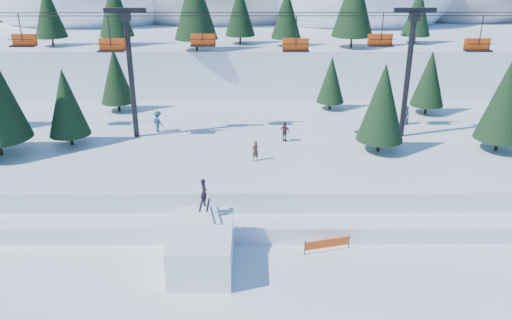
{
  "coord_description": "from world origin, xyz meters",
  "views": [
    {
      "loc": [
        0.77,
        -21.23,
        16.21
      ],
      "look_at": [
        0.88,
        6.0,
        5.2
      ],
      "focal_mm": 35.0,
      "sensor_mm": 36.0,
      "label": 1
    }
  ],
  "objects_px": {
    "jump_kicker": "(202,250)",
    "banner_near": "(327,244)",
    "banner_far": "(389,227)",
    "chairlift": "(263,54)"
  },
  "relations": [
    {
      "from": "jump_kicker",
      "to": "chairlift",
      "type": "height_order",
      "value": "chairlift"
    },
    {
      "from": "chairlift",
      "to": "banner_far",
      "type": "xyz_separation_m",
      "value": [
        7.78,
        -11.77,
        -8.78
      ]
    },
    {
      "from": "chairlift",
      "to": "banner_near",
      "type": "relative_size",
      "value": 16.61
    },
    {
      "from": "jump_kicker",
      "to": "banner_near",
      "type": "bearing_deg",
      "value": 13.96
    },
    {
      "from": "jump_kicker",
      "to": "banner_far",
      "type": "distance_m",
      "value": 12.07
    },
    {
      "from": "jump_kicker",
      "to": "banner_near",
      "type": "distance_m",
      "value": 7.49
    },
    {
      "from": "jump_kicker",
      "to": "banner_near",
      "type": "xyz_separation_m",
      "value": [
        7.23,
        1.8,
        -0.71
      ]
    },
    {
      "from": "jump_kicker",
      "to": "banner_far",
      "type": "xyz_separation_m",
      "value": [
        11.44,
        3.8,
        -0.71
      ]
    },
    {
      "from": "chairlift",
      "to": "banner_near",
      "type": "height_order",
      "value": "chairlift"
    },
    {
      "from": "banner_far",
      "to": "jump_kicker",
      "type": "bearing_deg",
      "value": -161.65
    }
  ]
}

